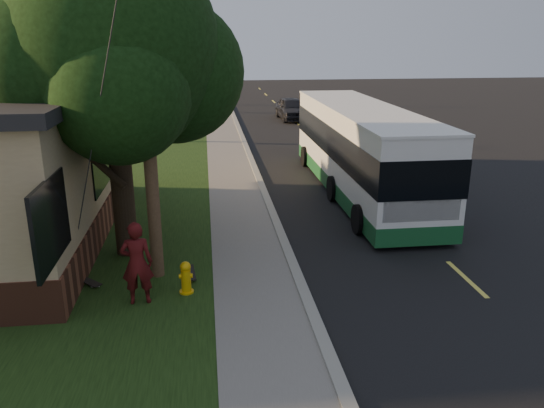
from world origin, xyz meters
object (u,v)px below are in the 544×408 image
(skateboard_spare, at_px, (87,281))
(skateboarder, at_px, (137,263))
(bare_tree_far, at_px, (191,85))
(skateboard_main, at_px, (190,273))
(utility_pole, at_px, (144,80))
(distant_car, at_px, (292,109))
(traffic_signal, at_px, (234,66))
(bare_tree_near, at_px, (177,103))
(transit_bus, at_px, (361,148))
(fire_hydrant, at_px, (186,277))
(leafy_tree, at_px, (113,52))

(skateboard_spare, bearing_deg, skateboarder, -39.13)
(bare_tree_far, relative_size, skateboard_main, 4.39)
(utility_pole, distance_m, bare_tree_far, 29.13)
(skateboard_main, xyz_separation_m, distant_car, (6.45, 24.59, 0.62))
(utility_pole, relative_size, skateboard_main, 9.88)
(traffic_signal, distance_m, skateboard_main, 33.40)
(utility_pole, xyz_separation_m, skateboarder, (-0.28, -1.33, -3.65))
(bare_tree_near, bearing_deg, bare_tree_far, 87.61)
(skateboarder, bearing_deg, transit_bus, -135.70)
(fire_hydrant, xyz_separation_m, bare_tree_far, (-0.40, 30.00, 1.57))
(traffic_signal, bearing_deg, distant_car, -68.19)
(bare_tree_far, height_order, skateboard_main, bare_tree_far)
(transit_bus, bearing_deg, skateboard_spare, -141.02)
(bare_tree_near, relative_size, bare_tree_far, 1.07)
(utility_pole, xyz_separation_m, distant_car, (7.22, 24.48, -3.87))
(transit_bus, bearing_deg, leafy_tree, -147.65)
(distant_car, bearing_deg, bare_tree_far, 144.40)
(fire_hydrant, relative_size, bare_tree_far, 0.18)
(bare_tree_far, xyz_separation_m, skateboarder, (-0.58, -30.34, -1.02))
(traffic_signal, height_order, skateboard_main, traffic_signal)
(traffic_signal, bearing_deg, skateboard_spare, -99.19)
(traffic_signal, bearing_deg, bare_tree_near, -104.04)
(traffic_signal, relative_size, skateboard_spare, 7.36)
(utility_pole, bearing_deg, fire_hydrant, -54.62)
(traffic_signal, bearing_deg, skateboarder, -96.78)
(fire_hydrant, bearing_deg, utility_pole, 125.38)
(utility_pole, distance_m, skateboard_spare, 4.78)
(bare_tree_far, xyz_separation_m, transit_bus, (6.50, -22.49, -0.33))
(distant_car, bearing_deg, skateboard_main, -107.08)
(traffic_signal, bearing_deg, skateboard_main, -95.24)
(transit_bus, xyz_separation_m, distant_car, (0.41, 17.96, -0.92))
(skateboarder, bearing_deg, leafy_tree, -82.45)
(fire_hydrant, bearing_deg, transit_bus, 50.90)
(bare_tree_near, xyz_separation_m, traffic_signal, (4.00, 16.00, 1.01))
(skateboard_main, bearing_deg, distant_car, 75.30)
(leafy_tree, bearing_deg, traffic_signal, 81.53)
(fire_hydrant, height_order, leafy_tree, leafy_tree)
(bare_tree_near, xyz_separation_m, transit_bus, (7.00, -10.49, -0.47))
(bare_tree_near, xyz_separation_m, skateboarder, (-0.08, -18.34, -1.17))
(skateboard_spare, bearing_deg, leafy_tree, 69.69)
(skateboarder, xyz_separation_m, skateboard_main, (1.04, 1.22, -0.85))
(leafy_tree, distance_m, traffic_signal, 31.76)
(fire_hydrant, height_order, traffic_signal, traffic_signal)
(skateboard_spare, bearing_deg, bare_tree_near, 85.42)
(skateboarder, xyz_separation_m, skateboard_spare, (-1.30, 1.06, -0.86))
(traffic_signal, distance_m, transit_bus, 26.70)
(bare_tree_near, height_order, transit_bus, bare_tree_near)
(transit_bus, distance_m, skateboard_main, 9.10)
(transit_bus, distance_m, distant_car, 17.99)
(utility_pole, distance_m, distant_car, 25.81)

